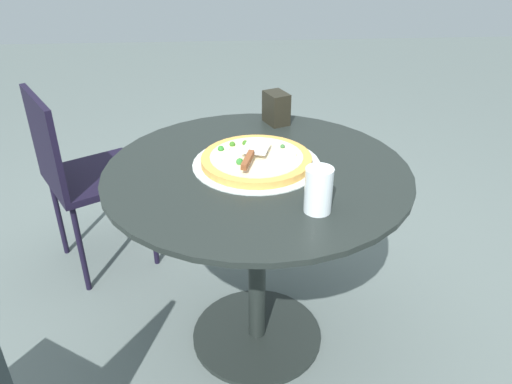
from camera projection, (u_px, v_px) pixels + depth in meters
The scene contains 7 objects.
ground_plane at pixel (257, 336), 1.96m from camera, with size 10.00×10.00×0.00m, color #596562.
patio_table at pixel (257, 216), 1.68m from camera, with size 0.98×0.98×0.74m.
pizza_on_tray at pixel (256, 160), 1.61m from camera, with size 0.41×0.41×0.05m.
pizza_server at pixel (251, 154), 1.56m from camera, with size 0.11×0.22×0.02m.
drinking_cup at pixel (319, 190), 1.34m from camera, with size 0.08×0.08×0.13m, color white.
napkin_dispenser at pixel (276, 108), 1.90m from camera, with size 0.10×0.07×0.12m, color black.
patio_chair_near at pixel (79, 169), 2.12m from camera, with size 0.53×0.53×0.84m.
Camera 1 is at (0.10, 1.42, 1.46)m, focal length 35.06 mm.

